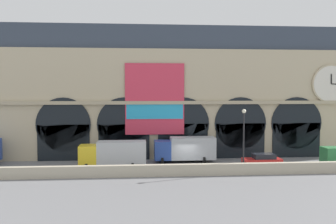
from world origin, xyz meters
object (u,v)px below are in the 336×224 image
(car_mideast, at_px, (262,160))
(street_lamp_quayside, at_px, (244,132))
(box_truck_center, at_px, (185,149))
(box_truck_midwest, at_px, (114,154))

(car_mideast, distance_m, street_lamp_quayside, 5.53)
(box_truck_center, xyz_separation_m, street_lamp_quayside, (5.47, -6.40, 2.71))
(box_truck_midwest, xyz_separation_m, box_truck_center, (8.61, 3.00, 0.00))
(box_truck_midwest, height_order, car_mideast, box_truck_midwest)
(box_truck_midwest, relative_size, car_mideast, 1.70)
(box_truck_center, distance_m, street_lamp_quayside, 8.84)
(car_mideast, bearing_deg, box_truck_midwest, 178.12)
(box_truck_center, height_order, street_lamp_quayside, street_lamp_quayside)
(car_mideast, height_order, street_lamp_quayside, street_lamp_quayside)
(box_truck_center, height_order, car_mideast, box_truck_center)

